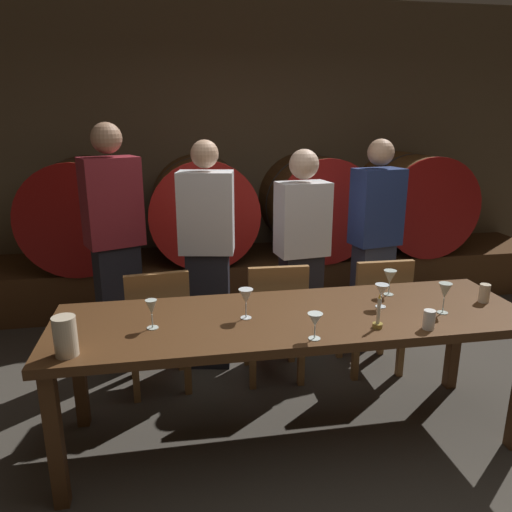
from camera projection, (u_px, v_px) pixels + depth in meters
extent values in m
plane|color=#3F3A33|center=(340.00, 456.00, 2.69)|extent=(8.84, 8.84, 0.00)
cube|color=brown|center=(249.00, 149.00, 5.22)|extent=(6.80, 0.24, 2.96)
cube|color=#4C2D16|center=(258.00, 275.00, 5.05)|extent=(6.12, 0.90, 0.46)
cylinder|color=#513319|center=(83.00, 212.00, 4.56)|extent=(0.99, 0.90, 0.99)
cylinder|color=maroon|center=(74.00, 222.00, 4.12)|extent=(1.00, 0.03, 1.00)
cylinder|color=maroon|center=(90.00, 203.00, 5.00)|extent=(1.00, 0.03, 1.00)
cylinder|color=#2D2D33|center=(83.00, 212.00, 4.56)|extent=(0.99, 0.04, 0.99)
cylinder|color=brown|center=(202.00, 208.00, 4.75)|extent=(0.99, 0.90, 0.99)
cylinder|color=#B21C16|center=(206.00, 217.00, 4.31)|extent=(1.00, 0.03, 1.00)
cylinder|color=#B21C16|center=(199.00, 200.00, 5.19)|extent=(1.00, 0.03, 1.00)
cylinder|color=#2D2D33|center=(202.00, 208.00, 4.75)|extent=(0.99, 0.04, 0.99)
cylinder|color=#513319|center=(313.00, 204.00, 4.94)|extent=(0.99, 0.90, 0.99)
cylinder|color=#B21C16|center=(328.00, 213.00, 4.51)|extent=(1.00, 0.03, 1.00)
cylinder|color=#B21C16|center=(301.00, 197.00, 5.38)|extent=(1.00, 0.03, 1.00)
cylinder|color=#2D2D33|center=(313.00, 204.00, 4.94)|extent=(0.99, 0.04, 0.99)
cylinder|color=brown|center=(411.00, 201.00, 5.12)|extent=(0.99, 0.90, 0.99)
cylinder|color=#9E1411|center=(433.00, 209.00, 4.69)|extent=(1.00, 0.03, 1.00)
cylinder|color=#9E1411|center=(391.00, 195.00, 5.56)|extent=(1.00, 0.03, 1.00)
cylinder|color=#2D2D33|center=(411.00, 201.00, 5.12)|extent=(0.99, 0.04, 0.99)
cube|color=#4C2D16|center=(293.00, 319.00, 2.67)|extent=(2.60, 0.77, 0.05)
cube|color=#4C2D16|center=(55.00, 441.00, 2.26)|extent=(0.07, 0.07, 0.72)
cube|color=#4C2D16|center=(79.00, 371.00, 2.88)|extent=(0.07, 0.07, 0.72)
cube|color=#4C2D16|center=(454.00, 339.00, 3.29)|extent=(0.07, 0.07, 0.72)
cube|color=olive|center=(157.00, 327.00, 3.29)|extent=(0.44, 0.44, 0.04)
cube|color=olive|center=(158.00, 305.00, 3.06)|extent=(0.40, 0.08, 0.42)
cube|color=olive|center=(180.00, 344.00, 3.56)|extent=(0.05, 0.05, 0.42)
cube|color=olive|center=(133.00, 350.00, 3.47)|extent=(0.05, 0.05, 0.42)
cube|color=olive|center=(187.00, 365.00, 3.25)|extent=(0.05, 0.05, 0.42)
cube|color=olive|center=(135.00, 373.00, 3.15)|extent=(0.05, 0.05, 0.42)
cube|color=olive|center=(273.00, 318.00, 3.43)|extent=(0.42, 0.42, 0.04)
cube|color=olive|center=(278.00, 297.00, 3.19)|extent=(0.40, 0.06, 0.42)
cube|color=olive|center=(291.00, 336.00, 3.68)|extent=(0.05, 0.05, 0.42)
cube|color=olive|center=(247.00, 339.00, 3.63)|extent=(0.05, 0.05, 0.42)
cube|color=olive|center=(301.00, 357.00, 3.35)|extent=(0.05, 0.05, 0.42)
cube|color=olive|center=(253.00, 361.00, 3.31)|extent=(0.05, 0.05, 0.42)
cube|color=olive|center=(371.00, 312.00, 3.55)|extent=(0.41, 0.41, 0.04)
cube|color=olive|center=(384.00, 291.00, 3.31)|extent=(0.40, 0.05, 0.42)
cube|color=olive|center=(382.00, 329.00, 3.80)|extent=(0.04, 0.04, 0.42)
cube|color=olive|center=(340.00, 332.00, 3.75)|extent=(0.04, 0.04, 0.42)
cube|color=olive|center=(401.00, 349.00, 3.48)|extent=(0.04, 0.04, 0.42)
cube|color=olive|center=(356.00, 353.00, 3.42)|extent=(0.04, 0.04, 0.42)
cube|color=black|center=(120.00, 306.00, 3.57)|extent=(0.35, 0.30, 0.94)
cube|color=maroon|center=(112.00, 202.00, 3.35)|extent=(0.44, 0.37, 0.62)
sphere|color=tan|center=(106.00, 138.00, 3.23)|extent=(0.21, 0.21, 0.21)
cube|color=black|center=(209.00, 309.00, 3.59)|extent=(0.33, 0.25, 0.89)
cube|color=silver|center=(206.00, 212.00, 3.38)|extent=(0.42, 0.31, 0.57)
sphere|color=#D8A884|center=(205.00, 154.00, 3.27)|extent=(0.19, 0.19, 0.19)
cube|color=black|center=(300.00, 303.00, 3.82)|extent=(0.32, 0.24, 0.80)
cube|color=silver|center=(302.00, 219.00, 3.63)|extent=(0.41, 0.29, 0.55)
sphere|color=beige|center=(304.00, 164.00, 3.52)|extent=(0.22, 0.22, 0.22)
cube|color=#33384C|center=(371.00, 290.00, 4.09)|extent=(0.33, 0.25, 0.81)
cube|color=navy|center=(377.00, 207.00, 3.89)|extent=(0.42, 0.31, 0.61)
sphere|color=#D8A884|center=(381.00, 152.00, 3.77)|extent=(0.21, 0.21, 0.21)
cylinder|color=olive|center=(377.00, 326.00, 2.49)|extent=(0.05, 0.05, 0.02)
cylinder|color=#EDE5CC|center=(379.00, 311.00, 2.47)|extent=(0.02, 0.02, 0.14)
cone|color=yellow|center=(380.00, 296.00, 2.45)|extent=(0.01, 0.01, 0.02)
cylinder|color=beige|center=(65.00, 336.00, 2.19)|extent=(0.11, 0.11, 0.19)
cylinder|color=silver|center=(153.00, 328.00, 2.49)|extent=(0.06, 0.06, 0.00)
cylinder|color=silver|center=(152.00, 321.00, 2.48)|extent=(0.01, 0.01, 0.07)
cone|color=silver|center=(151.00, 307.00, 2.46)|extent=(0.06, 0.06, 0.08)
cylinder|color=white|center=(246.00, 318.00, 2.62)|extent=(0.06, 0.06, 0.00)
cylinder|color=white|center=(246.00, 310.00, 2.60)|extent=(0.01, 0.01, 0.08)
cone|color=white|center=(246.00, 296.00, 2.58)|extent=(0.08, 0.08, 0.08)
cylinder|color=silver|center=(314.00, 338.00, 2.37)|extent=(0.06, 0.06, 0.00)
cylinder|color=silver|center=(315.00, 332.00, 2.36)|extent=(0.01, 0.01, 0.07)
cone|color=silver|center=(315.00, 320.00, 2.35)|extent=(0.08, 0.08, 0.07)
cylinder|color=white|center=(381.00, 307.00, 2.77)|extent=(0.06, 0.06, 0.00)
cylinder|color=white|center=(381.00, 301.00, 2.76)|extent=(0.01, 0.01, 0.06)
cone|color=white|center=(382.00, 290.00, 2.74)|extent=(0.08, 0.08, 0.07)
cylinder|color=silver|center=(388.00, 294.00, 2.96)|extent=(0.06, 0.06, 0.00)
cylinder|color=silver|center=(389.00, 289.00, 2.95)|extent=(0.01, 0.01, 0.07)
cone|color=silver|center=(390.00, 277.00, 2.93)|extent=(0.08, 0.08, 0.08)
cylinder|color=silver|center=(442.00, 313.00, 2.69)|extent=(0.06, 0.06, 0.00)
cylinder|color=silver|center=(443.00, 305.00, 2.67)|extent=(0.01, 0.01, 0.08)
cone|color=silver|center=(445.00, 291.00, 2.65)|extent=(0.07, 0.07, 0.09)
cylinder|color=white|center=(429.00, 320.00, 2.47)|extent=(0.06, 0.06, 0.10)
cylinder|color=beige|center=(484.00, 293.00, 2.83)|extent=(0.06, 0.06, 0.11)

